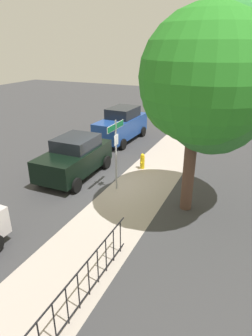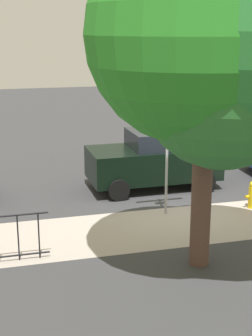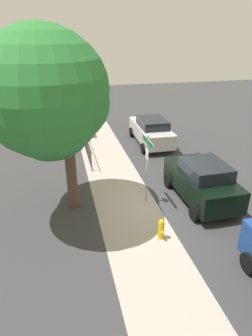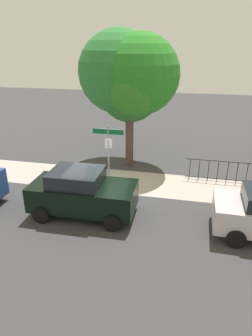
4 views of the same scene
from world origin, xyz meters
name	(u,v)px [view 2 (image 2 of 4)]	position (x,y,z in m)	size (l,w,h in m)	color
ground_plane	(174,207)	(0.00, 0.00, 0.00)	(60.00, 60.00, 0.00)	#38383A
sidewalk_strip	(116,232)	(2.00, 1.30, 0.00)	(24.00, 2.60, 0.00)	#AFA298
street_sign	(167,138)	(0.38, 0.40, 2.11)	(1.41, 0.07, 2.99)	#9EA0A5
shade_tree	(223,45)	(0.59, 3.89, 4.60)	(5.29, 4.49, 7.00)	#50382D
car_black	(155,159)	(-0.04, -1.93, 0.93)	(4.06, 2.11, 1.83)	black
fire_hydrant	(252,195)	(-2.11, 0.60, 0.38)	(0.42, 0.22, 0.78)	yellow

